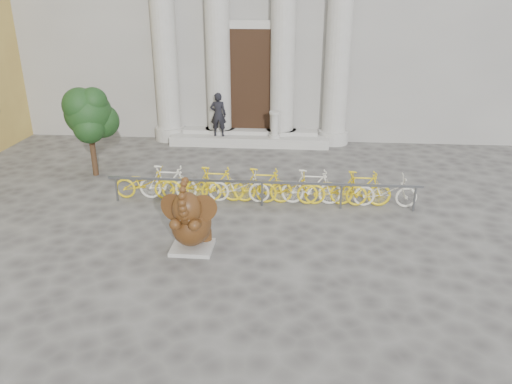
# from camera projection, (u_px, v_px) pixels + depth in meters

# --- Properties ---
(ground) EXTENTS (80.00, 80.00, 0.00)m
(ground) POSITION_uv_depth(u_px,v_px,m) (207.00, 270.00, 10.56)
(ground) COLOR #474442
(ground) RESTS_ON ground
(entrance_steps) EXTENTS (6.00, 1.20, 0.36)m
(entrance_steps) POSITION_uv_depth(u_px,v_px,m) (250.00, 139.00, 19.17)
(entrance_steps) COLOR #A8A59E
(entrance_steps) RESTS_ON ground
(elephant_statue) EXTENTS (1.26, 1.38, 1.87)m
(elephant_statue) POSITION_uv_depth(u_px,v_px,m) (191.00, 223.00, 11.14)
(elephant_statue) COLOR #A8A59E
(elephant_statue) RESTS_ON ground
(bike_rack) EXTENTS (8.55, 0.53, 1.00)m
(bike_rack) POSITION_uv_depth(u_px,v_px,m) (263.00, 186.00, 13.77)
(bike_rack) COLOR slate
(bike_rack) RESTS_ON ground
(tree) EXTENTS (1.63, 1.49, 2.83)m
(tree) POSITION_uv_depth(u_px,v_px,m) (89.00, 115.00, 15.26)
(tree) COLOR #332114
(tree) RESTS_ON ground
(pedestrian) EXTENTS (0.61, 0.41, 1.65)m
(pedestrian) POSITION_uv_depth(u_px,v_px,m) (218.00, 115.00, 18.66)
(pedestrian) COLOR black
(pedestrian) RESTS_ON entrance_steps
(balustrade_post) EXTENTS (0.41, 0.41, 1.00)m
(balustrade_post) POSITION_uv_depth(u_px,v_px,m) (275.00, 126.00, 18.57)
(balustrade_post) COLOR #A8A59E
(balustrade_post) RESTS_ON entrance_steps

